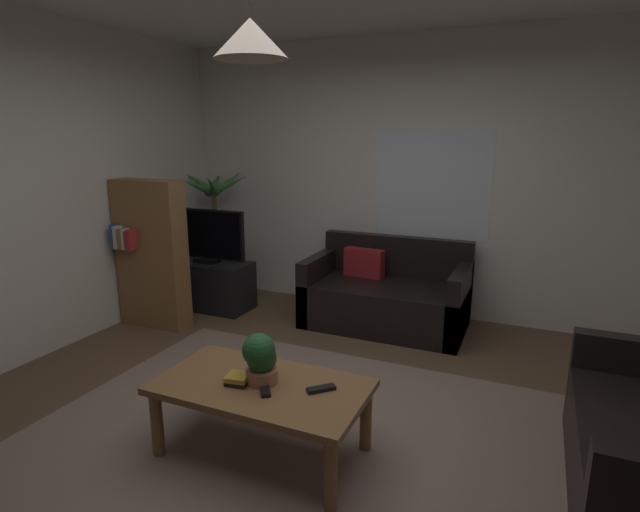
% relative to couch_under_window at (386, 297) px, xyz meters
% --- Properties ---
extents(floor, '(4.87, 4.82, 0.02)m').
position_rel_couch_under_window_xyz_m(floor, '(0.03, -1.93, -0.29)').
color(floor, brown).
rests_on(floor, ground).
extents(rug, '(3.17, 2.65, 0.01)m').
position_rel_couch_under_window_xyz_m(rug, '(0.03, -2.13, -0.27)').
color(rug, gray).
rests_on(rug, ground).
extents(wall_back, '(4.99, 0.06, 2.74)m').
position_rel_couch_under_window_xyz_m(wall_back, '(0.03, 0.51, 1.09)').
color(wall_back, silver).
rests_on(wall_back, ground).
extents(wall_left, '(0.06, 4.82, 2.74)m').
position_rel_couch_under_window_xyz_m(wall_left, '(-2.44, -1.93, 1.09)').
color(wall_left, silver).
rests_on(wall_left, ground).
extents(window_pane, '(1.12, 0.01, 1.05)m').
position_rel_couch_under_window_xyz_m(window_pane, '(0.29, 0.48, 1.04)').
color(window_pane, white).
extents(couch_under_window, '(1.50, 0.83, 0.82)m').
position_rel_couch_under_window_xyz_m(couch_under_window, '(0.00, 0.00, 0.00)').
color(couch_under_window, black).
rests_on(couch_under_window, ground).
extents(coffee_table, '(1.19, 0.65, 0.43)m').
position_rel_couch_under_window_xyz_m(coffee_table, '(-0.07, -2.22, 0.09)').
color(coffee_table, olive).
rests_on(coffee_table, ground).
extents(book_on_table_0, '(0.13, 0.12, 0.02)m').
position_rel_couch_under_window_xyz_m(book_on_table_0, '(-0.19, -2.28, 0.17)').
color(book_on_table_0, black).
rests_on(book_on_table_0, coffee_table).
extents(book_on_table_1, '(0.14, 0.14, 0.03)m').
position_rel_couch_under_window_xyz_m(book_on_table_1, '(-0.19, -2.27, 0.19)').
color(book_on_table_1, gold).
rests_on(book_on_table_1, coffee_table).
extents(remote_on_table_0, '(0.15, 0.15, 0.02)m').
position_rel_couch_under_window_xyz_m(remote_on_table_0, '(0.27, -2.16, 0.17)').
color(remote_on_table_0, black).
rests_on(remote_on_table_0, coffee_table).
extents(remote_on_table_1, '(0.13, 0.16, 0.02)m').
position_rel_couch_under_window_xyz_m(remote_on_table_1, '(-0.01, -2.29, 0.17)').
color(remote_on_table_1, black).
rests_on(remote_on_table_1, coffee_table).
extents(potted_plant_on_table, '(0.19, 0.20, 0.29)m').
position_rel_couch_under_window_xyz_m(potted_plant_on_table, '(-0.08, -2.21, 0.31)').
color(potted_plant_on_table, '#B77051').
rests_on(potted_plant_on_table, coffee_table).
extents(tv_stand, '(0.90, 0.44, 0.50)m').
position_rel_couch_under_window_xyz_m(tv_stand, '(-1.86, -0.27, -0.03)').
color(tv_stand, black).
rests_on(tv_stand, ground).
extents(tv, '(0.91, 0.16, 0.56)m').
position_rel_couch_under_window_xyz_m(tv, '(-1.86, -0.29, 0.51)').
color(tv, black).
rests_on(tv, tv_stand).
extents(potted_palm_corner, '(0.91, 0.83, 1.45)m').
position_rel_couch_under_window_xyz_m(potted_palm_corner, '(-2.05, 0.15, 0.40)').
color(potted_palm_corner, beige).
rests_on(potted_palm_corner, ground).
extents(bookshelf_corner, '(0.70, 0.31, 1.40)m').
position_rel_couch_under_window_xyz_m(bookshelf_corner, '(-2.04, -0.90, 0.43)').
color(bookshelf_corner, olive).
rests_on(bookshelf_corner, ground).
extents(pendant_lamp, '(0.37, 0.37, 0.59)m').
position_rel_couch_under_window_xyz_m(pendant_lamp, '(-0.07, -2.22, 1.96)').
color(pendant_lamp, black).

